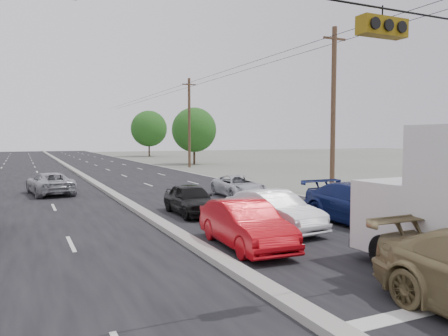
# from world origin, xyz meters

# --- Properties ---
(ground) EXTENTS (200.00, 200.00, 0.00)m
(ground) POSITION_xyz_m (0.00, 0.00, 0.00)
(ground) COLOR #606356
(ground) RESTS_ON ground
(road_surface) EXTENTS (20.00, 160.00, 0.02)m
(road_surface) POSITION_xyz_m (0.00, 30.00, 0.00)
(road_surface) COLOR black
(road_surface) RESTS_ON ground
(center_median) EXTENTS (0.50, 160.00, 0.20)m
(center_median) POSITION_xyz_m (0.00, 30.00, 0.10)
(center_median) COLOR gray
(center_median) RESTS_ON ground
(utility_pole_right_b) EXTENTS (1.60, 0.30, 10.00)m
(utility_pole_right_b) POSITION_xyz_m (12.50, 15.00, 5.11)
(utility_pole_right_b) COLOR #422D1E
(utility_pole_right_b) RESTS_ON ground
(utility_pole_right_c) EXTENTS (1.60, 0.30, 10.00)m
(utility_pole_right_c) POSITION_xyz_m (12.50, 40.00, 5.11)
(utility_pole_right_c) COLOR #422D1E
(utility_pole_right_c) RESTS_ON ground
(traffic_signals) EXTENTS (25.00, 0.30, 0.54)m
(traffic_signals) POSITION_xyz_m (1.40, 0.00, 5.49)
(traffic_signals) COLOR black
(traffic_signals) RESTS_ON ground
(tree_right_mid) EXTENTS (5.60, 5.60, 7.14)m
(tree_right_mid) POSITION_xyz_m (15.00, 45.00, 4.34)
(tree_right_mid) COLOR #382619
(tree_right_mid) RESTS_ON ground
(tree_right_far) EXTENTS (6.40, 6.40, 8.16)m
(tree_right_far) POSITION_xyz_m (16.00, 70.00, 4.96)
(tree_right_far) COLOR #382619
(tree_right_far) RESTS_ON ground
(red_sedan) EXTENTS (1.73, 4.41, 1.43)m
(red_sedan) POSITION_xyz_m (1.40, 5.30, 0.72)
(red_sedan) COLOR #BB0B14
(red_sedan) RESTS_ON ground
(queue_car_a) EXTENTS (1.60, 3.93, 1.34)m
(queue_car_a) POSITION_xyz_m (1.92, 11.39, 0.67)
(queue_car_a) COLOR black
(queue_car_a) RESTS_ON ground
(queue_car_b) EXTENTS (2.00, 4.47, 1.42)m
(queue_car_b) POSITION_xyz_m (3.50, 7.08, 0.71)
(queue_car_b) COLOR white
(queue_car_b) RESTS_ON ground
(queue_car_c) EXTENTS (2.30, 4.51, 1.22)m
(queue_car_c) POSITION_xyz_m (6.37, 15.54, 0.61)
(queue_car_c) COLOR #B6B9BE
(queue_car_c) RESTS_ON ground
(queue_car_d) EXTENTS (2.25, 5.48, 1.59)m
(queue_car_d) POSITION_xyz_m (7.00, 6.40, 0.79)
(queue_car_d) COLOR #101A50
(queue_car_d) RESTS_ON ground
(oncoming_far) EXTENTS (2.77, 4.94, 1.30)m
(oncoming_far) POSITION_xyz_m (-3.26, 21.27, 0.65)
(oncoming_far) COLOR #9C9FA4
(oncoming_far) RESTS_ON ground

